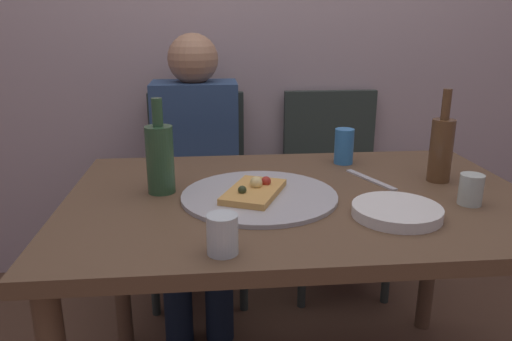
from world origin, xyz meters
TOP-DOWN VIEW (x-y plane):
  - back_wall at (0.00, 1.05)m, footprint 6.00×0.10m
  - dining_table at (0.00, 0.00)m, footprint 1.33×0.87m
  - pizza_tray at (-0.12, -0.02)m, footprint 0.44×0.44m
  - pizza_slice_last at (-0.13, -0.02)m, footprint 0.21×0.25m
  - wine_bottle at (-0.40, 0.06)m, footprint 0.08×0.08m
  - beer_bottle at (0.45, 0.08)m, footprint 0.07×0.07m
  - tumbler_near at (0.44, -0.12)m, footprint 0.06×0.06m
  - tumbler_far at (-0.23, -0.35)m, footprint 0.07×0.07m
  - soda_can at (0.21, 0.30)m, footprint 0.07×0.07m
  - plate_stack at (0.21, -0.19)m, footprint 0.23×0.23m
  - table_knife at (0.24, 0.10)m, footprint 0.10×0.21m
  - chair_left at (-0.32, 0.84)m, footprint 0.44×0.44m
  - chair_right at (0.32, 0.84)m, footprint 0.44×0.44m
  - guest_in_sweater at (-0.32, 0.68)m, footprint 0.36×0.56m

SIDE VIEW (x-z plane):
  - chair_left at x=-0.32m, z-range 0.06..0.96m
  - chair_right at x=0.32m, z-range 0.06..0.96m
  - guest_in_sweater at x=-0.32m, z-range 0.06..1.23m
  - dining_table at x=0.00m, z-range 0.28..1.02m
  - table_knife at x=0.24m, z-range 0.74..0.75m
  - pizza_tray at x=-0.12m, z-range 0.74..0.75m
  - plate_stack at x=0.21m, z-range 0.74..0.77m
  - pizza_slice_last at x=-0.13m, z-range 0.74..0.79m
  - tumbler_near at x=0.44m, z-range 0.74..0.82m
  - tumbler_far at x=-0.23m, z-range 0.74..0.83m
  - soda_can at x=0.21m, z-range 0.74..0.86m
  - wine_bottle at x=-0.40m, z-range 0.71..0.98m
  - beer_bottle at x=0.45m, z-range 0.70..0.99m
  - back_wall at x=0.00m, z-range 0.00..2.60m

